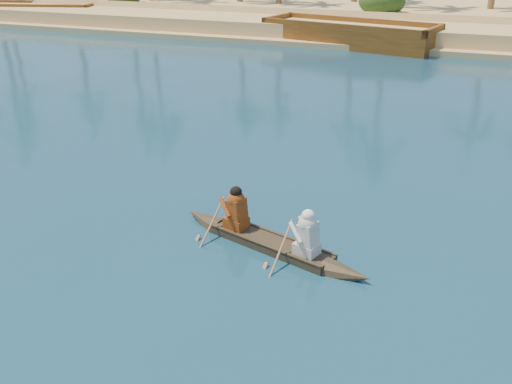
% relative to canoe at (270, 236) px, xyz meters
% --- Properties ---
extents(sandy_embankment, '(150.00, 51.00, 1.50)m').
position_rel_canoe_xyz_m(sandy_embankment, '(5.83, 50.41, 0.25)').
color(sandy_embankment, '#D9B37A').
rests_on(sandy_embankment, ground).
extents(canoe, '(5.16, 2.19, 1.43)m').
position_rel_canoe_xyz_m(canoe, '(0.00, 0.00, 0.00)').
color(canoe, '#3D3221').
rests_on(canoe, ground).
extents(barge_left, '(11.27, 6.35, 1.78)m').
position_rel_canoe_xyz_m(barge_left, '(-32.82, 30.53, 0.35)').
color(barge_left, brown).
rests_on(barge_left, ground).
extents(barge_mid, '(11.96, 6.06, 1.90)m').
position_rel_canoe_xyz_m(barge_mid, '(-4.38, 27.57, 0.39)').
color(barge_mid, brown).
rests_on(barge_mid, ground).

